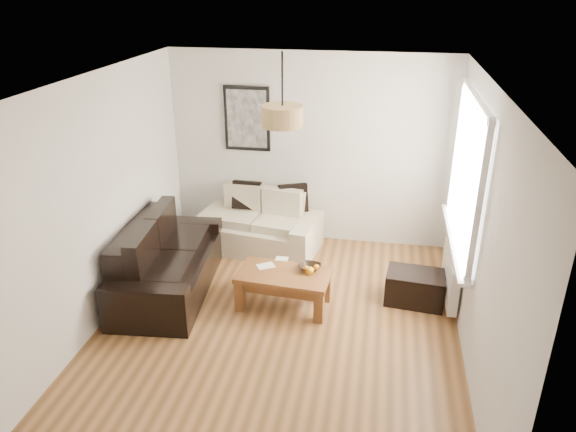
% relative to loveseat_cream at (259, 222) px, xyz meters
% --- Properties ---
extents(floor, '(4.50, 4.50, 0.00)m').
position_rel_loveseat_cream_xyz_m(floor, '(0.61, -1.78, -0.39)').
color(floor, brown).
rests_on(floor, ground).
extents(ceiling, '(3.80, 4.50, 0.00)m').
position_rel_loveseat_cream_xyz_m(ceiling, '(0.61, -1.78, 2.21)').
color(ceiling, white).
rests_on(ceiling, floor).
extents(wall_back, '(3.80, 0.04, 2.60)m').
position_rel_loveseat_cream_xyz_m(wall_back, '(0.61, 0.47, 0.91)').
color(wall_back, silver).
rests_on(wall_back, floor).
extents(wall_front, '(3.80, 0.04, 2.60)m').
position_rel_loveseat_cream_xyz_m(wall_front, '(0.61, -4.03, 0.91)').
color(wall_front, silver).
rests_on(wall_front, floor).
extents(wall_left, '(0.04, 4.50, 2.60)m').
position_rel_loveseat_cream_xyz_m(wall_left, '(-1.29, -1.78, 0.91)').
color(wall_left, silver).
rests_on(wall_left, floor).
extents(wall_right, '(0.04, 4.50, 2.60)m').
position_rel_loveseat_cream_xyz_m(wall_right, '(2.51, -1.78, 0.91)').
color(wall_right, silver).
rests_on(wall_right, floor).
extents(window_bay, '(0.14, 1.90, 1.60)m').
position_rel_loveseat_cream_xyz_m(window_bay, '(2.47, -0.98, 1.21)').
color(window_bay, white).
rests_on(window_bay, wall_right).
extents(radiator, '(0.10, 0.90, 0.52)m').
position_rel_loveseat_cream_xyz_m(radiator, '(2.43, -0.98, -0.01)').
color(radiator, white).
rests_on(radiator, wall_right).
extents(poster, '(0.62, 0.04, 0.87)m').
position_rel_loveseat_cream_xyz_m(poster, '(-0.24, 0.44, 1.31)').
color(poster, black).
rests_on(poster, wall_back).
extents(pendant_shade, '(0.40, 0.40, 0.20)m').
position_rel_loveseat_cream_xyz_m(pendant_shade, '(0.61, -1.48, 1.84)').
color(pendant_shade, tan).
rests_on(pendant_shade, ceiling).
extents(loveseat_cream, '(1.70, 1.10, 0.79)m').
position_rel_loveseat_cream_xyz_m(loveseat_cream, '(0.00, 0.00, 0.00)').
color(loveseat_cream, '#C2B19C').
rests_on(loveseat_cream, floor).
extents(sofa_leather, '(1.10, 1.98, 0.82)m').
position_rel_loveseat_cream_xyz_m(sofa_leather, '(-0.82, -1.24, 0.02)').
color(sofa_leather, black).
rests_on(sofa_leather, floor).
extents(coffee_table, '(1.07, 0.63, 0.42)m').
position_rel_loveseat_cream_xyz_m(coffee_table, '(0.59, -1.34, -0.18)').
color(coffee_table, brown).
rests_on(coffee_table, floor).
extents(ottoman, '(0.70, 0.49, 0.37)m').
position_rel_loveseat_cream_xyz_m(ottoman, '(2.06, -1.00, -0.21)').
color(ottoman, black).
rests_on(ottoman, floor).
extents(cushion_left, '(0.39, 0.13, 0.39)m').
position_rel_loveseat_cream_xyz_m(cushion_left, '(-0.22, 0.19, 0.30)').
color(cushion_left, black).
rests_on(cushion_left, loveseat_cream).
extents(cushion_right, '(0.40, 0.27, 0.39)m').
position_rel_loveseat_cream_xyz_m(cushion_right, '(0.43, 0.19, 0.30)').
color(cushion_right, black).
rests_on(cushion_right, loveseat_cream).
extents(fruit_bowl, '(0.27, 0.27, 0.06)m').
position_rel_loveseat_cream_xyz_m(fruit_bowl, '(0.87, -1.21, 0.06)').
color(fruit_bowl, black).
rests_on(fruit_bowl, coffee_table).
extents(orange_a, '(0.10, 0.10, 0.09)m').
position_rel_loveseat_cream_xyz_m(orange_a, '(0.88, -1.31, 0.07)').
color(orange_a, '#FFA215').
rests_on(orange_a, fruit_bowl).
extents(orange_b, '(0.07, 0.07, 0.06)m').
position_rel_loveseat_cream_xyz_m(orange_b, '(0.94, -1.21, 0.07)').
color(orange_b, orange).
rests_on(orange_b, fruit_bowl).
extents(orange_c, '(0.08, 0.08, 0.08)m').
position_rel_loveseat_cream_xyz_m(orange_c, '(0.83, -1.28, 0.07)').
color(orange_c, orange).
rests_on(orange_c, fruit_bowl).
extents(papers, '(0.24, 0.22, 0.01)m').
position_rel_loveseat_cream_xyz_m(papers, '(0.36, -1.22, 0.03)').
color(papers, silver).
rests_on(papers, coffee_table).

